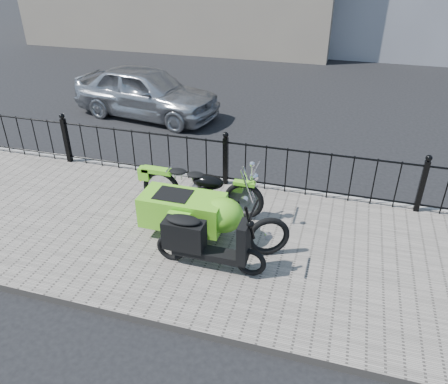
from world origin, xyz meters
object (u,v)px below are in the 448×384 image
(motorcycle_sidecar, at_px, (197,207))
(spare_tire, at_px, (268,236))
(scooter, at_px, (202,241))
(sedan_car, at_px, (146,92))

(motorcycle_sidecar, distance_m, spare_tire, 1.25)
(spare_tire, bearing_deg, motorcycle_sidecar, 168.24)
(scooter, height_order, sedan_car, sedan_car)
(scooter, relative_size, spare_tire, 2.54)
(motorcycle_sidecar, xyz_separation_m, sedan_car, (-3.27, 5.07, 0.10))
(sedan_car, bearing_deg, spare_tire, -131.50)
(motorcycle_sidecar, xyz_separation_m, scooter, (0.36, -0.79, -0.04))
(motorcycle_sidecar, height_order, spare_tire, motorcycle_sidecar)
(motorcycle_sidecar, bearing_deg, scooter, -65.27)
(motorcycle_sidecar, distance_m, sedan_car, 6.03)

